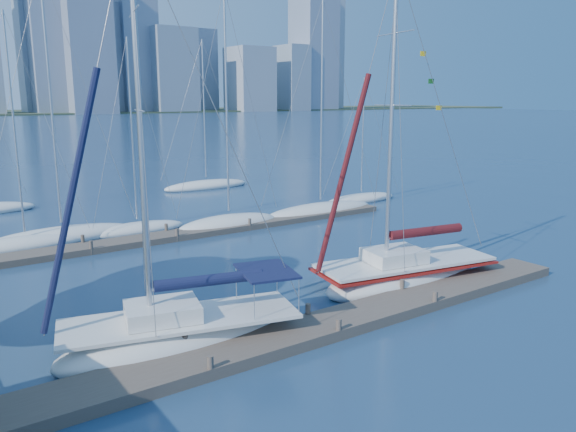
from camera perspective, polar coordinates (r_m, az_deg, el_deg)
ground at (r=20.93m, az=3.53°, el=-11.66°), size 700.00×700.00×0.00m
near_dock at (r=20.86m, az=3.54°, el=-11.16°), size 26.00×2.00×0.40m
far_dock at (r=34.98m, az=-10.22°, el=-1.78°), size 30.00×1.80×0.36m
sailboat_navy at (r=19.81m, az=-10.87°, el=-9.80°), size 9.05×4.83×14.29m
sailboat_maroon at (r=26.31m, az=11.80°, el=-4.40°), size 9.39×4.50×14.41m
bg_boat_0 at (r=35.17m, az=-25.08°, el=-2.54°), size 7.22×3.60×13.19m
bg_boat_1 at (r=36.13m, az=-21.94°, el=-1.83°), size 8.94×4.33×15.76m
bg_boat_2 at (r=36.79m, az=-15.03°, el=-1.23°), size 6.40×3.34×12.18m
bg_boat_3 at (r=36.96m, az=-6.00°, el=-0.70°), size 7.32×2.92×15.30m
bg_boat_4 at (r=41.03m, az=3.31°, el=0.59°), size 9.62×3.98×15.30m
bg_boat_5 at (r=46.43m, az=7.44°, el=1.75°), size 7.24×3.33×10.22m
bg_boat_7 at (r=53.29m, az=-8.29°, el=3.10°), size 8.73×4.05×13.81m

